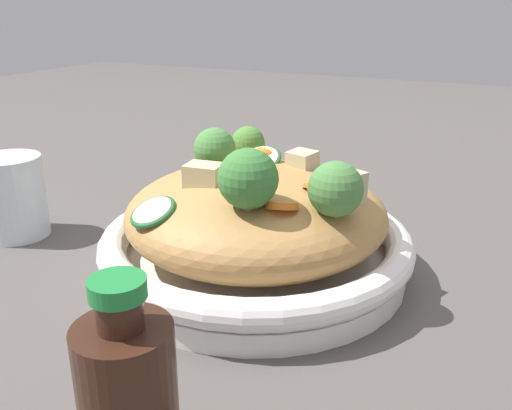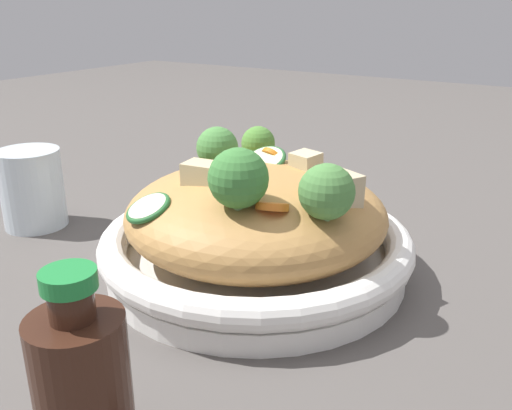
{
  "view_description": "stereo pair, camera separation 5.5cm",
  "coord_description": "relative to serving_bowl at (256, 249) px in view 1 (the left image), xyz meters",
  "views": [
    {
      "loc": [
        -0.46,
        -0.23,
        0.26
      ],
      "look_at": [
        0.0,
        0.0,
        0.07
      ],
      "focal_mm": 38.84,
      "sensor_mm": 36.0,
      "label": 1
    },
    {
      "loc": [
        -0.43,
        -0.27,
        0.26
      ],
      "look_at": [
        0.0,
        0.0,
        0.07
      ],
      "focal_mm": 38.84,
      "sensor_mm": 36.0,
      "label": 2
    }
  ],
  "objects": [
    {
      "name": "carrot_coins",
      "position": [
        -0.01,
        -0.02,
        0.08
      ],
      "size": [
        0.15,
        0.12,
        0.03
      ],
      "color": "orange",
      "rests_on": "serving_bowl"
    },
    {
      "name": "noodle_heap",
      "position": [
        0.0,
        -0.0,
        0.04
      ],
      "size": [
        0.26,
        0.26,
        0.09
      ],
      "color": "#B28247",
      "rests_on": "serving_bowl"
    },
    {
      "name": "soy_sauce_bottle",
      "position": [
        -0.27,
        -0.05,
        0.03
      ],
      "size": [
        0.05,
        0.05,
        0.13
      ],
      "color": "#381E14",
      "rests_on": "ground_plane"
    },
    {
      "name": "broccoli_florets",
      "position": [
        -0.02,
        -0.02,
        0.09
      ],
      "size": [
        0.22,
        0.2,
        0.07
      ],
      "color": "#90B96F",
      "rests_on": "serving_bowl"
    },
    {
      "name": "drinking_glass",
      "position": [
        -0.04,
        0.3,
        0.02
      ],
      "size": [
        0.07,
        0.07,
        0.1
      ],
      "color": "silver",
      "rests_on": "ground_plane"
    },
    {
      "name": "serving_bowl",
      "position": [
        0.0,
        0.0,
        0.0
      ],
      "size": [
        0.31,
        0.31,
        0.05
      ],
      "color": "white",
      "rests_on": "ground_plane"
    },
    {
      "name": "zucchini_slices",
      "position": [
        -0.02,
        0.03,
        0.07
      ],
      "size": [
        0.19,
        0.09,
        0.04
      ],
      "color": "beige",
      "rests_on": "serving_bowl"
    },
    {
      "name": "chicken_chunks",
      "position": [
        0.0,
        -0.03,
        0.08
      ],
      "size": [
        0.12,
        0.16,
        0.03
      ],
      "color": "#C9B68D",
      "rests_on": "serving_bowl"
    },
    {
      "name": "ground_plane",
      "position": [
        0.0,
        0.0,
        -0.02
      ],
      "size": [
        3.0,
        3.0,
        0.0
      ],
      "primitive_type": "plane",
      "color": "#4F4A47"
    }
  ]
}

